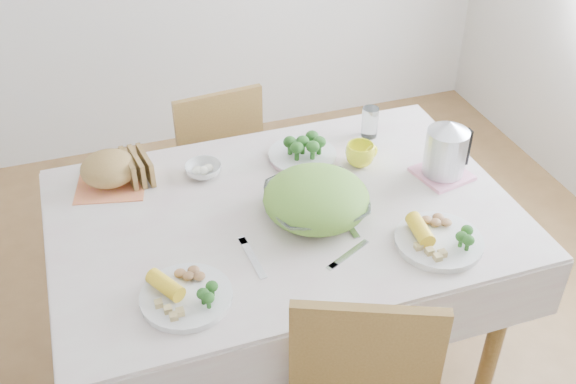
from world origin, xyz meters
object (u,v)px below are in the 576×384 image
object	(u,v)px
dinner_plate_left	(186,297)
dinner_plate_right	(439,241)
yellow_mug	(360,155)
dining_table	(285,295)
salad_bowl	(316,205)
electric_kettle	(446,146)
chair_far	(210,155)

from	to	relation	value
dinner_plate_left	dinner_plate_right	world-z (taller)	same
dinner_plate_left	yellow_mug	bearing A→B (deg)	32.56
dining_table	salad_bowl	world-z (taller)	salad_bowl
dinner_plate_left	electric_kettle	distance (m)	1.03
chair_far	dinner_plate_right	bearing A→B (deg)	106.17
dinner_plate_right	electric_kettle	world-z (taller)	electric_kettle
dining_table	dinner_plate_right	bearing A→B (deg)	-38.15
chair_far	dinner_plate_left	distance (m)	1.23
chair_far	dinner_plate_left	xyz separation A→B (m)	(-0.32, -1.15, 0.31)
dinner_plate_right	yellow_mug	bearing A→B (deg)	96.30
dining_table	salad_bowl	bearing A→B (deg)	-29.06
dinner_plate_left	yellow_mug	xyz separation A→B (m)	(0.73, 0.47, 0.03)
chair_far	salad_bowl	distance (m)	0.98
electric_kettle	salad_bowl	bearing A→B (deg)	176.65
chair_far	yellow_mug	world-z (taller)	chair_far
dining_table	electric_kettle	size ratio (longest dim) A/B	6.91
yellow_mug	electric_kettle	bearing A→B (deg)	-32.53
yellow_mug	dining_table	bearing A→B (deg)	-153.54
chair_far	dinner_plate_left	bearing A→B (deg)	68.85
dining_table	electric_kettle	bearing A→B (deg)	1.30
yellow_mug	dinner_plate_right	bearing A→B (deg)	-83.70
yellow_mug	electric_kettle	distance (m)	0.30
dinner_plate_right	dinner_plate_left	bearing A→B (deg)	178.83
chair_far	salad_bowl	bearing A→B (deg)	94.43
salad_bowl	dinner_plate_right	size ratio (longest dim) A/B	1.18
salad_bowl	dinner_plate_left	distance (m)	0.54
yellow_mug	electric_kettle	size ratio (longest dim) A/B	0.52
dinner_plate_left	dinner_plate_right	distance (m)	0.78
salad_bowl	electric_kettle	world-z (taller)	electric_kettle
dinner_plate_left	dinner_plate_right	bearing A→B (deg)	-1.17
dining_table	dinner_plate_left	bearing A→B (deg)	-142.64
dining_table	salad_bowl	xyz separation A→B (m)	(0.09, -0.05, 0.43)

